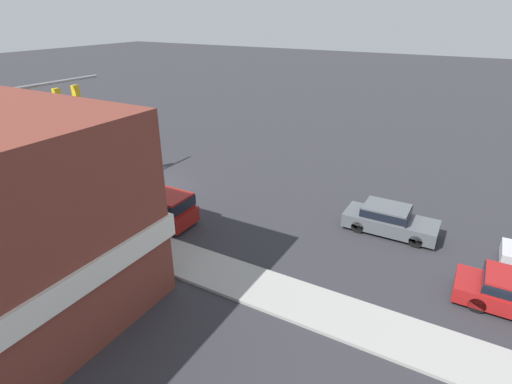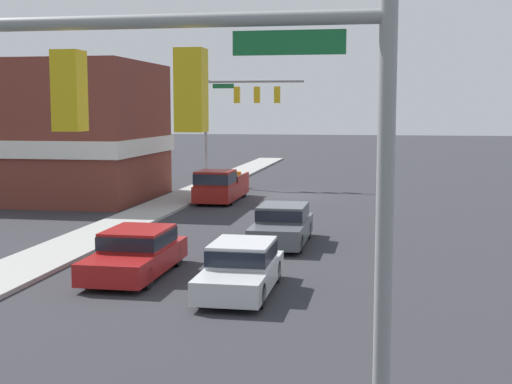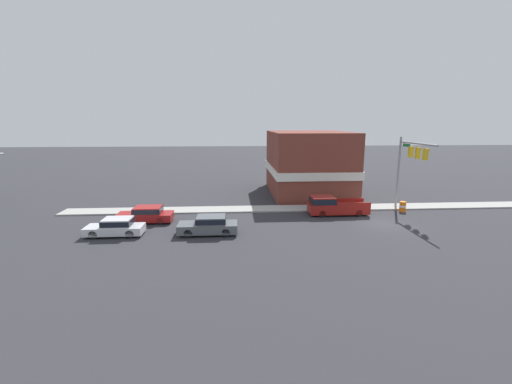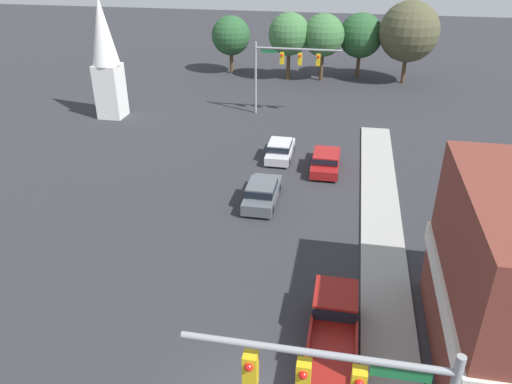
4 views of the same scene
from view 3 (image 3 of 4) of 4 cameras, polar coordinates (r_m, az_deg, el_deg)
ground_plane at (r=32.27m, az=20.17°, el=-4.99°), size 200.00×200.00×0.00m
sidewalk_curb at (r=37.33m, az=16.68°, el=-2.45°), size 2.40×60.00×0.14m
near_signal_assembly at (r=36.52m, az=24.33°, el=5.17°), size 6.56×0.49×7.35m
car_lead at (r=27.67m, az=-7.84°, el=-5.42°), size 1.89×4.71×1.48m
car_oncoming at (r=32.12m, az=-17.84°, el=-3.53°), size 1.95×4.84×1.42m
car_second_ahead at (r=29.23m, az=-22.31°, el=-5.35°), size 1.78×4.43×1.41m
pickup_truck_parked at (r=33.86m, az=12.67°, el=-2.22°), size 1.98×5.70×1.82m
construction_barrel at (r=37.18m, az=23.25°, el=-2.25°), size 0.63×0.63×1.04m
corner_brick_building at (r=43.26m, az=8.71°, el=4.72°), size 12.97×9.53×7.65m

